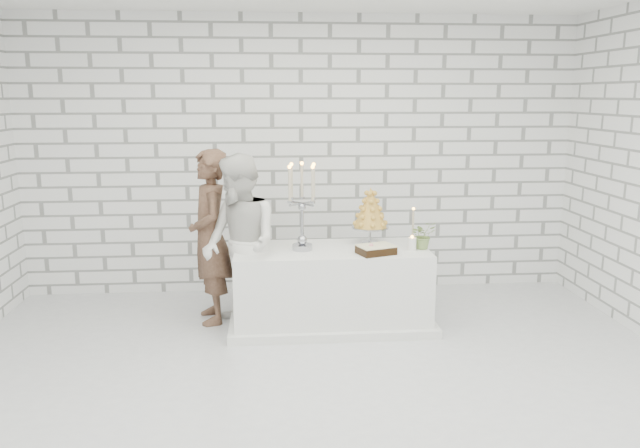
{
  "coord_description": "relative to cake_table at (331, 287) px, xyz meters",
  "views": [
    {
      "loc": [
        -0.35,
        -4.23,
        2.16
      ],
      "look_at": [
        0.09,
        1.05,
        1.05
      ],
      "focal_mm": 34.71,
      "sensor_mm": 36.0,
      "label": 1
    }
  ],
  "objects": [
    {
      "name": "wall_front",
      "position": [
        -0.22,
        -3.85,
        1.12
      ],
      "size": [
        6.0,
        0.01,
        3.0
      ],
      "primitive_type": "cube",
      "color": "white",
      "rests_on": "ground"
    },
    {
      "name": "pillar_candle",
      "position": [
        0.73,
        -0.13,
        0.44
      ],
      "size": [
        0.09,
        0.09,
        0.12
      ],
      "primitive_type": "cylinder",
      "rotation": [
        0.0,
        0.0,
        -0.2
      ],
      "color": "white",
      "rests_on": "cake_table"
    },
    {
      "name": "ground",
      "position": [
        -0.22,
        -1.35,
        -0.38
      ],
      "size": [
        6.0,
        5.0,
        0.01
      ],
      "primitive_type": "cube",
      "color": "silver",
      "rests_on": "ground"
    },
    {
      "name": "extra_taper",
      "position": [
        0.82,
        0.2,
        0.54
      ],
      "size": [
        0.07,
        0.07,
        0.32
      ],
      "primitive_type": "cylinder",
      "rotation": [
        0.0,
        0.0,
        -0.14
      ],
      "color": "#BEAF95",
      "rests_on": "cake_table"
    },
    {
      "name": "flowers",
      "position": [
        0.85,
        -0.07,
        0.51
      ],
      "size": [
        0.28,
        0.26,
        0.26
      ],
      "primitive_type": "imported",
      "rotation": [
        0.0,
        0.0,
        0.25
      ],
      "color": "#5A7844",
      "rests_on": "cake_table"
    },
    {
      "name": "candelabra",
      "position": [
        -0.27,
        -0.02,
        0.79
      ],
      "size": [
        0.37,
        0.37,
        0.82
      ],
      "primitive_type": null,
      "rotation": [
        0.0,
        0.0,
        -0.12
      ],
      "color": "#9C9DA6",
      "rests_on": "cake_table"
    },
    {
      "name": "bride",
      "position": [
        -0.84,
        -0.09,
        0.45
      ],
      "size": [
        0.93,
        1.0,
        1.65
      ],
      "primitive_type": "imported",
      "rotation": [
        0.0,
        0.0,
        -1.08
      ],
      "color": "white",
      "rests_on": "ground"
    },
    {
      "name": "wall_back",
      "position": [
        -0.22,
        1.15,
        1.12
      ],
      "size": [
        6.0,
        0.01,
        3.0
      ],
      "primitive_type": "cube",
      "color": "white",
      "rests_on": "ground"
    },
    {
      "name": "chocolate_cake",
      "position": [
        0.38,
        -0.23,
        0.42
      ],
      "size": [
        0.37,
        0.32,
        0.08
      ],
      "primitive_type": "cube",
      "rotation": [
        0.0,
        0.0,
        0.34
      ],
      "color": "black",
      "rests_on": "cake_table"
    },
    {
      "name": "cake_table",
      "position": [
        0.0,
        0.0,
        0.0
      ],
      "size": [
        1.8,
        0.8,
        0.75
      ],
      "primitive_type": "cube",
      "color": "white",
      "rests_on": "ground"
    },
    {
      "name": "croquembouche",
      "position": [
        0.39,
        0.15,
        0.65
      ],
      "size": [
        0.44,
        0.44,
        0.55
      ],
      "primitive_type": null,
      "rotation": [
        0.0,
        0.0,
        -0.28
      ],
      "color": "#B07B24",
      "rests_on": "cake_table"
    },
    {
      "name": "groom",
      "position": [
        -1.14,
        0.22,
        0.46
      ],
      "size": [
        0.52,
        0.68,
        1.67
      ],
      "primitive_type": "imported",
      "rotation": [
        0.0,
        0.0,
        -1.35
      ],
      "color": "#4A3023",
      "rests_on": "ground"
    }
  ]
}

